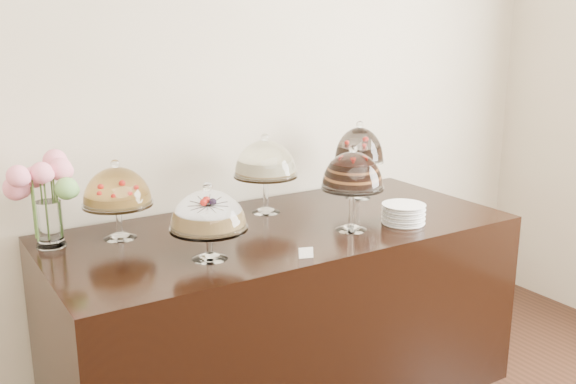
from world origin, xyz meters
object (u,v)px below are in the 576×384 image
cake_stand_sugar_sponge (208,213)px  flower_vase (44,189)px  cake_stand_cheesecake (265,162)px  display_counter (283,313)px  cake_stand_fruit_tart (117,190)px  cake_stand_dark_choco (359,148)px  cake_stand_choco_layer (353,173)px  plate_stack (403,214)px

cake_stand_sugar_sponge → flower_vase: 0.74m
cake_stand_cheesecake → display_counter: bearing=-102.2°
display_counter → cake_stand_fruit_tart: (-0.71, 0.24, 0.67)m
cake_stand_cheesecake → cake_stand_dark_choco: (0.58, -0.02, 0.01)m
display_counter → cake_stand_cheesecake: cake_stand_cheesecake is taller
cake_stand_cheesecake → cake_stand_fruit_tart: (-0.77, -0.01, -0.04)m
cake_stand_cheesecake → cake_stand_choco_layer: bearing=-67.6°
cake_stand_fruit_tart → flower_vase: (-0.30, 0.06, 0.03)m
cake_stand_dark_choco → cake_stand_fruit_tart: cake_stand_dark_choco is taller
cake_stand_sugar_sponge → cake_stand_fruit_tart: size_ratio=0.90×
cake_stand_fruit_tart → flower_vase: 0.30m
cake_stand_dark_choco → flower_vase: size_ratio=1.04×
cake_stand_fruit_tart → flower_vase: size_ratio=0.88×
display_counter → flower_vase: bearing=163.6°
cake_stand_sugar_sponge → cake_stand_cheesecake: bearing=41.1°
display_counter → cake_stand_dark_choco: cake_stand_dark_choco is taller
cake_stand_sugar_sponge → cake_stand_dark_choco: 1.21m
flower_vase → plate_stack: size_ratio=2.02×
flower_vase → cake_stand_dark_choco: bearing=-2.2°
cake_stand_choco_layer → plate_stack: size_ratio=1.99×
display_counter → cake_stand_fruit_tart: 1.01m
cake_stand_choco_layer → cake_stand_cheesecake: bearing=112.4°
cake_stand_fruit_tart → plate_stack: cake_stand_fruit_tart is taller
cake_stand_sugar_sponge → cake_stand_cheesecake: size_ratio=0.80×
cake_stand_cheesecake → flower_vase: flower_vase is taller
display_counter → cake_stand_fruit_tart: bearing=161.3°
cake_stand_dark_choco → cake_stand_sugar_sponge: bearing=-158.1°
display_counter → cake_stand_choco_layer: bearing=-41.1°
cake_stand_fruit_tart → cake_stand_sugar_sponge: bearing=-63.3°
display_counter → cake_stand_dark_choco: size_ratio=5.15×
cake_stand_sugar_sponge → cake_stand_dark_choco: (1.12, 0.45, 0.08)m
cake_stand_choco_layer → flower_vase: size_ratio=0.99×
flower_vase → cake_stand_choco_layer: bearing=-22.2°
cake_stand_dark_choco → flower_vase: (-1.64, 0.06, -0.02)m
cake_stand_fruit_tart → cake_stand_choco_layer: bearing=-25.4°
display_counter → cake_stand_sugar_sponge: (-0.48, -0.22, 0.64)m
cake_stand_sugar_sponge → cake_stand_fruit_tart: cake_stand_fruit_tart is taller
display_counter → cake_stand_cheesecake: size_ratio=5.40×
cake_stand_cheesecake → plate_stack: 0.73m
cake_stand_choco_layer → cake_stand_fruit_tart: bearing=154.6°
cake_stand_sugar_sponge → cake_stand_choco_layer: size_ratio=0.80×
cake_stand_cheesecake → flower_vase: (-1.06, 0.04, -0.01)m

